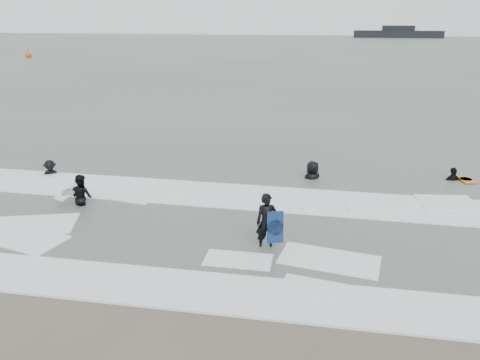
% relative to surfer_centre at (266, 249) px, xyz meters
% --- Properties ---
extents(ground, '(320.00, 320.00, 0.00)m').
position_rel_surfer_centre_xyz_m(ground, '(-1.38, -2.06, 0.00)').
color(ground, brown).
rests_on(ground, ground).
extents(sea, '(320.00, 320.00, 0.00)m').
position_rel_surfer_centre_xyz_m(sea, '(-1.38, 77.94, 0.06)').
color(sea, '#47544C').
rests_on(sea, ground).
extents(surfer_centre, '(0.74, 0.59, 1.79)m').
position_rel_surfer_centre_xyz_m(surfer_centre, '(0.00, 0.00, 0.00)').
color(surfer_centre, black).
rests_on(surfer_centre, ground).
extents(surfer_wading, '(1.03, 0.93, 1.74)m').
position_rel_surfer_centre_xyz_m(surfer_wading, '(-7.21, 2.15, 0.00)').
color(surfer_wading, black).
rests_on(surfer_wading, ground).
extents(surfer_breaker, '(1.16, 1.08, 1.57)m').
position_rel_surfer_centre_xyz_m(surfer_breaker, '(-10.26, 4.96, 0.00)').
color(surfer_breaker, black).
rests_on(surfer_breaker, ground).
extents(surfer_right_near, '(1.11, 0.76, 1.74)m').
position_rel_surfer_centre_xyz_m(surfer_right_near, '(6.99, 7.61, 0.00)').
color(surfer_right_near, black).
rests_on(surfer_right_near, ground).
extents(surfer_right_far, '(1.14, 1.05, 1.96)m').
position_rel_surfer_centre_xyz_m(surfer_right_far, '(1.08, 6.69, 0.00)').
color(surfer_right_far, black).
rests_on(surfer_right_far, ground).
extents(surf_foam, '(30.03, 9.06, 0.09)m').
position_rel_surfer_centre_xyz_m(surf_foam, '(-1.38, 1.64, 0.04)').
color(surf_foam, white).
rests_on(surf_foam, ground).
extents(bodyboards, '(15.89, 8.48, 1.25)m').
position_rel_surfer_centre_xyz_m(bodyboards, '(0.05, 3.13, 0.50)').
color(bodyboards, '#10244B').
rests_on(bodyboards, ground).
extents(buoy, '(1.00, 1.00, 1.65)m').
position_rel_surfer_centre_xyz_m(buoy, '(-48.01, 59.35, 0.42)').
color(buoy, '#F7460B').
rests_on(buoy, ground).
extents(vessel_horizon, '(26.48, 4.73, 3.59)m').
position_rel_surfer_centre_xyz_m(vessel_horizon, '(21.02, 145.34, 1.34)').
color(vessel_horizon, black).
rests_on(vessel_horizon, ground).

